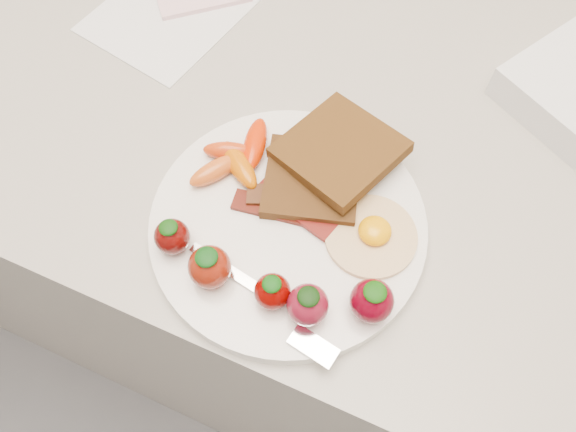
% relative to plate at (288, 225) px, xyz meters
% --- Properties ---
extents(counter, '(2.00, 0.60, 0.90)m').
position_rel_plate_xyz_m(counter, '(-0.03, 0.16, -0.46)').
color(counter, gray).
rests_on(counter, ground).
extents(plate, '(0.27, 0.27, 0.02)m').
position_rel_plate_xyz_m(plate, '(0.00, 0.00, 0.00)').
color(plate, white).
rests_on(plate, counter).
extents(toast_lower, '(0.11, 0.11, 0.01)m').
position_rel_plate_xyz_m(toast_lower, '(0.00, 0.05, 0.02)').
color(toast_lower, black).
rests_on(toast_lower, plate).
extents(toast_upper, '(0.13, 0.13, 0.02)m').
position_rel_plate_xyz_m(toast_upper, '(0.02, 0.08, 0.03)').
color(toast_upper, '#3A1A0D').
rests_on(toast_upper, toast_lower).
extents(fried_egg, '(0.09, 0.09, 0.02)m').
position_rel_plate_xyz_m(fried_egg, '(0.08, 0.02, 0.01)').
color(fried_egg, beige).
rests_on(fried_egg, plate).
extents(bacon_strips, '(0.11, 0.06, 0.01)m').
position_rel_plate_xyz_m(bacon_strips, '(-0.01, 0.01, 0.01)').
color(bacon_strips, '#350B06').
rests_on(bacon_strips, plate).
extents(baby_carrots, '(0.08, 0.11, 0.02)m').
position_rel_plate_xyz_m(baby_carrots, '(-0.07, 0.04, 0.02)').
color(baby_carrots, '#C1380E').
rests_on(baby_carrots, plate).
extents(strawberries, '(0.22, 0.07, 0.05)m').
position_rel_plate_xyz_m(strawberries, '(0.02, -0.07, 0.03)').
color(strawberries, '#490705').
rests_on(strawberries, plate).
extents(fork, '(0.16, 0.06, 0.00)m').
position_rel_plate_xyz_m(fork, '(0.02, -0.09, 0.01)').
color(fork, silver).
rests_on(fork, plate).
extents(paper_sheet, '(0.20, 0.24, 0.00)m').
position_rel_plate_xyz_m(paper_sheet, '(-0.25, 0.23, -0.01)').
color(paper_sheet, white).
rests_on(paper_sheet, counter).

